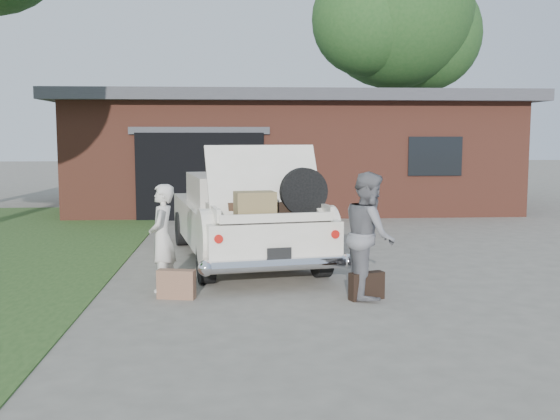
{
  "coord_description": "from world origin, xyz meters",
  "views": [
    {
      "loc": [
        -0.63,
        -8.53,
        2.16
      ],
      "look_at": [
        0.0,
        0.6,
        1.1
      ],
      "focal_mm": 42.0,
      "sensor_mm": 36.0,
      "label": 1
    }
  ],
  "objects": [
    {
      "name": "ground",
      "position": [
        0.0,
        0.0,
        0.0
      ],
      "size": [
        90.0,
        90.0,
        0.0
      ],
      "primitive_type": "plane",
      "color": "gray",
      "rests_on": "ground"
    },
    {
      "name": "house",
      "position": [
        0.98,
        11.47,
        1.67
      ],
      "size": [
        12.8,
        7.8,
        3.3
      ],
      "color": "brown",
      "rests_on": "ground"
    },
    {
      "name": "woman_left",
      "position": [
        -1.64,
        0.48,
        0.74
      ],
      "size": [
        0.4,
        0.57,
        1.48
      ],
      "primitive_type": "imported",
      "rotation": [
        0.0,
        0.0,
        -1.66
      ],
      "color": "silver",
      "rests_on": "ground"
    },
    {
      "name": "suitcase_left",
      "position": [
        -1.41,
        0.01,
        0.19
      ],
      "size": [
        0.52,
        0.26,
        0.39
      ],
      "primitive_type": "cube",
      "rotation": [
        0.0,
        0.0,
        -0.22
      ],
      "color": "#8C6047",
      "rests_on": "ground"
    },
    {
      "name": "tree_right",
      "position": [
        5.28,
        15.46,
        6.34
      ],
      "size": [
        6.5,
        5.65,
        9.45
      ],
      "color": "#38281E",
      "rests_on": "ground"
    },
    {
      "name": "sedan",
      "position": [
        -0.49,
        2.66,
        0.75
      ],
      "size": [
        2.86,
        5.4,
        2.0
      ],
      "rotation": [
        0.0,
        0.0,
        0.18
      ],
      "color": "white",
      "rests_on": "ground"
    },
    {
      "name": "woman_right",
      "position": [
        1.14,
        -0.06,
        0.84
      ],
      "size": [
        0.64,
        0.82,
        1.68
      ],
      "primitive_type": "imported",
      "rotation": [
        0.0,
        0.0,
        1.56
      ],
      "color": "slate",
      "rests_on": "ground"
    },
    {
      "name": "suitcase_right",
      "position": [
        1.08,
        -0.21,
        0.18
      ],
      "size": [
        0.49,
        0.29,
        0.36
      ],
      "primitive_type": "cube",
      "rotation": [
        0.0,
        0.0,
        0.33
      ],
      "color": "black",
      "rests_on": "ground"
    }
  ]
}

